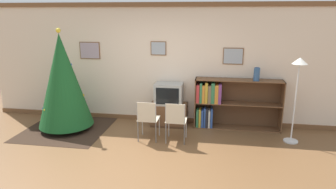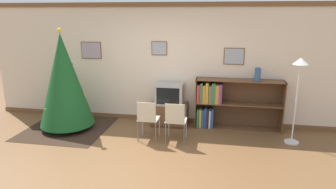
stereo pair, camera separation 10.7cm
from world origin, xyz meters
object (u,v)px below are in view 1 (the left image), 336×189
folding_chair_right (176,120)px  bookshelf (222,103)px  christmas_tree (63,81)px  vase (257,74)px  television (169,94)px  tv_console (169,114)px  standing_lamp (298,78)px  folding_chair_left (148,118)px

folding_chair_right → bookshelf: size_ratio=0.44×
christmas_tree → vase: (4.03, 0.60, 0.15)m
television → bookshelf: 1.18m
bookshelf → vase: 0.97m
tv_console → standing_lamp: size_ratio=0.49×
tv_console → television: bearing=-90.0°
folding_chair_right → standing_lamp: (2.26, 0.39, 0.82)m
tv_console → vase: size_ratio=2.90×
television → bookshelf: size_ratio=0.33×
folding_chair_left → folding_chair_right: bearing=0.0°
folding_chair_left → bookshelf: bookshelf is taller
television → vase: vase is taller
bookshelf → standing_lamp: bearing=-23.0°
folding_chair_right → bookshelf: bearing=47.8°
tv_console → bookshelf: bearing=3.0°
tv_console → folding_chair_left: bearing=-107.0°
vase → standing_lamp: size_ratio=0.17×
television → folding_chair_left: television is taller
christmas_tree → tv_console: (2.18, 0.59, -0.84)m
tv_console → folding_chair_right: 0.98m
television → folding_chair_right: television is taller
standing_lamp → bookshelf: bearing=157.0°
folding_chair_left → vase: 2.45m
bookshelf → christmas_tree: bearing=-169.0°
standing_lamp → folding_chair_left: bearing=-172.1°
television → folding_chair_right: bearing=-72.9°
tv_console → standing_lamp: (2.54, -0.52, 1.03)m
christmas_tree → folding_chair_right: (2.46, -0.32, -0.62)m
television → standing_lamp: standing_lamp is taller
bookshelf → vase: (0.69, -0.05, 0.68)m
standing_lamp → tv_console: bearing=168.4°
television → folding_chair_right: 0.99m
christmas_tree → folding_chair_right: size_ratio=2.65×
folding_chair_right → vase: size_ratio=2.91×
tv_console → folding_chair_right: bearing=-73.0°
television → standing_lamp: size_ratio=0.36×
standing_lamp → vase: bearing=142.2°
folding_chair_left → bookshelf: (1.44, 0.97, 0.09)m
folding_chair_left → tv_console: bearing=73.0°
standing_lamp → christmas_tree: bearing=-179.2°
christmas_tree → folding_chair_left: (1.90, -0.32, -0.62)m
tv_console → vase: vase is taller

